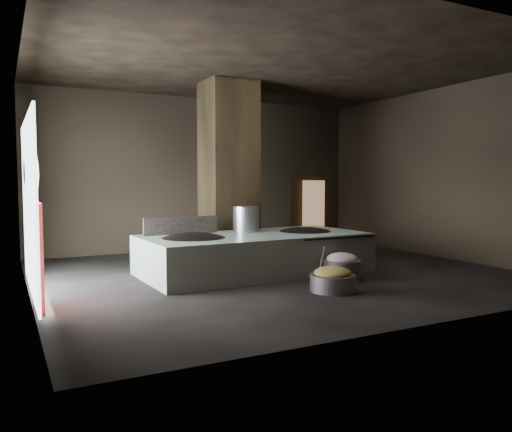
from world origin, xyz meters
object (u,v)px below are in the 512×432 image
meat_basin (342,270)px  stock_pot (246,220)px  hearth_platform (255,253)px  cook (251,227)px  wok_left (194,243)px  veg_basin (333,283)px  wok_right (305,236)px

meat_basin → stock_pot: bearing=118.3°
hearth_platform → meat_basin: (1.20, -1.59, -0.22)m
hearth_platform → meat_basin: bearing=-55.3°
stock_pot → cook: size_ratio=0.40×
hearth_platform → cook: (0.96, 2.09, 0.37)m
wok_left → veg_basin: wok_left is taller
hearth_platform → stock_pot: size_ratio=7.67×
veg_basin → cook: bearing=83.0°
wok_right → hearth_platform: bearing=-177.9°
wok_left → meat_basin: bearing=-30.1°
cook → meat_basin: bearing=58.7°
wok_right → veg_basin: wok_right is taller
wok_left → hearth_platform: bearing=2.0°
wok_left → stock_pot: stock_pot is taller
wok_left → cook: 3.23m
hearth_platform → cook: bearing=62.9°
wok_right → stock_pot: stock_pot is taller
wok_left → cook: cook is taller
wok_left → stock_pot: (1.50, 0.60, 0.38)m
hearth_platform → veg_basin: hearth_platform is taller
wok_right → meat_basin: 1.73m
wok_left → meat_basin: wok_left is taller
wok_right → veg_basin: (-0.93, -2.40, -0.60)m
hearth_platform → wok_left: bearing=179.6°
wok_right → stock_pot: size_ratio=2.25×
stock_pot → hearth_platform: bearing=-95.2°
wok_left → wok_right: 2.80m
veg_basin → meat_basin: meat_basin is taller
stock_pot → meat_basin: (1.15, -2.14, -0.92)m
veg_basin → stock_pot: bearing=97.2°
wok_right → cook: (-0.39, 2.04, 0.05)m
cook → veg_basin: 4.52m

